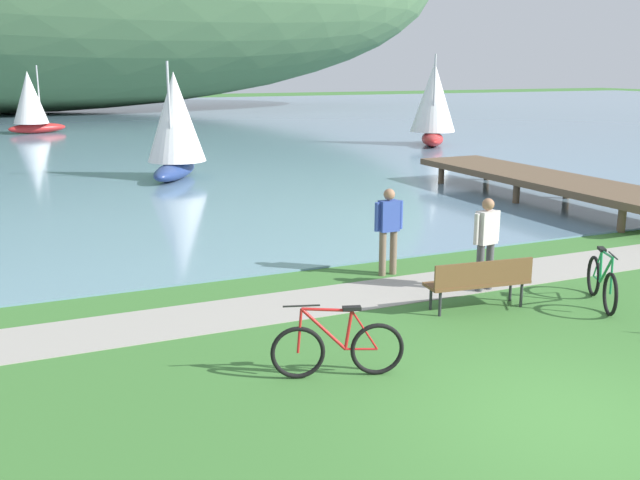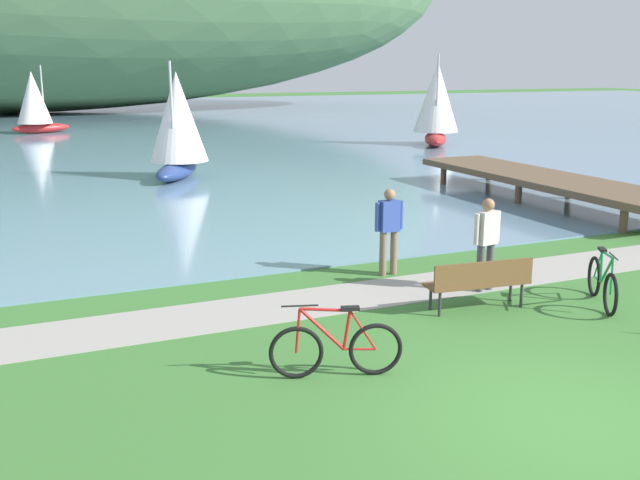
{
  "view_description": "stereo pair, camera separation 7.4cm",
  "coord_description": "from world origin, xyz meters",
  "px_view_note": "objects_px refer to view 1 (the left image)",
  "views": [
    {
      "loc": [
        -5.71,
        -5.68,
        3.98
      ],
      "look_at": [
        -0.75,
        5.52,
        1.0
      ],
      "focal_mm": 40.09,
      "sensor_mm": 36.0,
      "label": 1
    },
    {
      "loc": [
        -5.65,
        -5.71,
        3.98
      ],
      "look_at": [
        -0.75,
        5.52,
        1.0
      ],
      "focal_mm": 40.09,
      "sensor_mm": 36.0,
      "label": 2
    }
  ],
  "objects_px": {
    "bicycle_beside_path": "(602,283)",
    "sailboat_nearest_to_shore": "(175,124)",
    "bicycle_leaning_near_bench": "(337,348)",
    "person_on_the_grass": "(486,238)",
    "sailboat_mid_bay": "(434,103)",
    "person_at_shoreline": "(389,226)",
    "park_bench_near_camera": "(480,280)",
    "sailboat_far_off": "(30,102)"
  },
  "relations": [
    {
      "from": "bicycle_leaning_near_bench",
      "to": "person_at_shoreline",
      "type": "height_order",
      "value": "person_at_shoreline"
    },
    {
      "from": "sailboat_nearest_to_shore",
      "to": "bicycle_leaning_near_bench",
      "type": "bearing_deg",
      "value": -96.23
    },
    {
      "from": "bicycle_leaning_near_bench",
      "to": "sailboat_nearest_to_shore",
      "type": "xyz_separation_m",
      "value": [
        1.94,
        17.73,
        1.58
      ]
    },
    {
      "from": "bicycle_leaning_near_bench",
      "to": "sailboat_mid_bay",
      "type": "height_order",
      "value": "sailboat_mid_bay"
    },
    {
      "from": "person_on_the_grass",
      "to": "sailboat_mid_bay",
      "type": "distance_m",
      "value": 24.79
    },
    {
      "from": "sailboat_mid_bay",
      "to": "person_at_shoreline",
      "type": "bearing_deg",
      "value": -124.62
    },
    {
      "from": "sailboat_mid_bay",
      "to": "bicycle_beside_path",
      "type": "bearing_deg",
      "value": -116.12
    },
    {
      "from": "person_at_shoreline",
      "to": "sailboat_nearest_to_shore",
      "type": "distance_m",
      "value": 13.9
    },
    {
      "from": "park_bench_near_camera",
      "to": "sailboat_nearest_to_shore",
      "type": "relative_size",
      "value": 0.45
    },
    {
      "from": "bicycle_leaning_near_bench",
      "to": "sailboat_mid_bay",
      "type": "bearing_deg",
      "value": 54.99
    },
    {
      "from": "park_bench_near_camera",
      "to": "sailboat_far_off",
      "type": "bearing_deg",
      "value": 98.1
    },
    {
      "from": "bicycle_beside_path",
      "to": "sailboat_mid_bay",
      "type": "distance_m",
      "value": 25.5
    },
    {
      "from": "park_bench_near_camera",
      "to": "person_at_shoreline",
      "type": "distance_m",
      "value": 2.52
    },
    {
      "from": "park_bench_near_camera",
      "to": "person_on_the_grass",
      "type": "height_order",
      "value": "person_on_the_grass"
    },
    {
      "from": "park_bench_near_camera",
      "to": "sailboat_far_off",
      "type": "distance_m",
      "value": 37.86
    },
    {
      "from": "bicycle_beside_path",
      "to": "park_bench_near_camera",
      "type": "bearing_deg",
      "value": 162.85
    },
    {
      "from": "person_at_shoreline",
      "to": "sailboat_far_off",
      "type": "height_order",
      "value": "sailboat_far_off"
    },
    {
      "from": "person_at_shoreline",
      "to": "sailboat_mid_bay",
      "type": "relative_size",
      "value": 0.38
    },
    {
      "from": "sailboat_far_off",
      "to": "park_bench_near_camera",
      "type": "bearing_deg",
      "value": -81.9
    },
    {
      "from": "person_on_the_grass",
      "to": "sailboat_nearest_to_shore",
      "type": "height_order",
      "value": "sailboat_nearest_to_shore"
    },
    {
      "from": "park_bench_near_camera",
      "to": "bicycle_beside_path",
      "type": "distance_m",
      "value": 2.17
    },
    {
      "from": "bicycle_leaning_near_bench",
      "to": "sailboat_far_off",
      "type": "bearing_deg",
      "value": 92.98
    },
    {
      "from": "person_at_shoreline",
      "to": "sailboat_mid_bay",
      "type": "height_order",
      "value": "sailboat_mid_bay"
    },
    {
      "from": "person_on_the_grass",
      "to": "sailboat_mid_bay",
      "type": "relative_size",
      "value": 0.38
    },
    {
      "from": "person_at_shoreline",
      "to": "person_on_the_grass",
      "type": "distance_m",
      "value": 1.95
    },
    {
      "from": "bicycle_beside_path",
      "to": "person_at_shoreline",
      "type": "height_order",
      "value": "person_at_shoreline"
    },
    {
      "from": "sailboat_far_off",
      "to": "person_at_shoreline",
      "type": "bearing_deg",
      "value": -81.95
    },
    {
      "from": "bicycle_leaning_near_bench",
      "to": "bicycle_beside_path",
      "type": "height_order",
      "value": "same"
    },
    {
      "from": "bicycle_leaning_near_bench",
      "to": "sailboat_nearest_to_shore",
      "type": "bearing_deg",
      "value": 83.77
    },
    {
      "from": "bicycle_leaning_near_bench",
      "to": "sailboat_far_off",
      "type": "height_order",
      "value": "sailboat_far_off"
    },
    {
      "from": "person_at_shoreline",
      "to": "park_bench_near_camera",
      "type": "bearing_deg",
      "value": -81.19
    },
    {
      "from": "sailboat_mid_bay",
      "to": "person_on_the_grass",
      "type": "bearing_deg",
      "value": -120.4
    },
    {
      "from": "person_at_shoreline",
      "to": "sailboat_nearest_to_shore",
      "type": "height_order",
      "value": "sailboat_nearest_to_shore"
    },
    {
      "from": "park_bench_near_camera",
      "to": "sailboat_far_off",
      "type": "height_order",
      "value": "sailboat_far_off"
    },
    {
      "from": "park_bench_near_camera",
      "to": "sailboat_far_off",
      "type": "relative_size",
      "value": 0.46
    },
    {
      "from": "sailboat_mid_bay",
      "to": "bicycle_leaning_near_bench",
      "type": "bearing_deg",
      "value": -125.01
    },
    {
      "from": "bicycle_beside_path",
      "to": "sailboat_nearest_to_shore",
      "type": "height_order",
      "value": "sailboat_nearest_to_shore"
    },
    {
      "from": "bicycle_beside_path",
      "to": "sailboat_far_off",
      "type": "height_order",
      "value": "sailboat_far_off"
    },
    {
      "from": "bicycle_leaning_near_bench",
      "to": "person_at_shoreline",
      "type": "xyz_separation_m",
      "value": [
        2.93,
        3.89,
        0.58
      ]
    },
    {
      "from": "bicycle_leaning_near_bench",
      "to": "person_on_the_grass",
      "type": "height_order",
      "value": "person_on_the_grass"
    },
    {
      "from": "person_on_the_grass",
      "to": "sailboat_mid_bay",
      "type": "height_order",
      "value": "sailboat_mid_bay"
    },
    {
      "from": "bicycle_leaning_near_bench",
      "to": "person_on_the_grass",
      "type": "relative_size",
      "value": 1.0
    }
  ]
}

